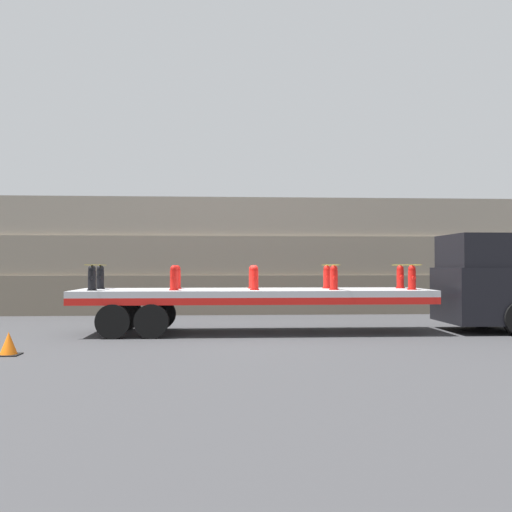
# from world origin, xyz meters

# --- Properties ---
(ground_plane) EXTENTS (120.00, 120.00, 0.00)m
(ground_plane) POSITION_xyz_m (0.00, 0.00, 0.00)
(ground_plane) COLOR #38383A
(rock_cliff) EXTENTS (60.00, 3.30, 4.88)m
(rock_cliff) POSITION_xyz_m (0.00, 7.84, 2.44)
(rock_cliff) COLOR #706656
(rock_cliff) RESTS_ON ground_plane
(truck_cab) EXTENTS (2.58, 2.66, 2.98)m
(truck_cab) POSITION_xyz_m (7.20, 0.00, 1.46)
(truck_cab) COLOR black
(truck_cab) RESTS_ON ground_plane
(flatbed_trailer) EXTENTS (10.53, 2.62, 1.31)m
(flatbed_trailer) POSITION_xyz_m (-0.59, 0.00, 1.08)
(flatbed_trailer) COLOR #B2B2B7
(flatbed_trailer) RESTS_ON ground_plane
(fire_hydrant_black_near_0) EXTENTS (0.28, 0.45, 0.73)m
(fire_hydrant_black_near_0) POSITION_xyz_m (-4.67, -0.56, 1.66)
(fire_hydrant_black_near_0) COLOR black
(fire_hydrant_black_near_0) RESTS_ON flatbed_trailer
(fire_hydrant_black_far_0) EXTENTS (0.28, 0.45, 0.73)m
(fire_hydrant_black_far_0) POSITION_xyz_m (-4.67, 0.56, 1.66)
(fire_hydrant_black_far_0) COLOR black
(fire_hydrant_black_far_0) RESTS_ON flatbed_trailer
(fire_hydrant_red_near_1) EXTENTS (0.28, 0.45, 0.73)m
(fire_hydrant_red_near_1) POSITION_xyz_m (-2.33, -0.56, 1.66)
(fire_hydrant_red_near_1) COLOR red
(fire_hydrant_red_near_1) RESTS_ON flatbed_trailer
(fire_hydrant_red_far_1) EXTENTS (0.28, 0.45, 0.73)m
(fire_hydrant_red_far_1) POSITION_xyz_m (-2.33, 0.56, 1.66)
(fire_hydrant_red_far_1) COLOR red
(fire_hydrant_red_far_1) RESTS_ON flatbed_trailer
(fire_hydrant_red_near_2) EXTENTS (0.28, 0.45, 0.73)m
(fire_hydrant_red_near_2) POSITION_xyz_m (0.00, -0.56, 1.66)
(fire_hydrant_red_near_2) COLOR red
(fire_hydrant_red_near_2) RESTS_ON flatbed_trailer
(fire_hydrant_red_far_2) EXTENTS (0.28, 0.45, 0.73)m
(fire_hydrant_red_far_2) POSITION_xyz_m (0.00, 0.56, 1.66)
(fire_hydrant_red_far_2) COLOR red
(fire_hydrant_red_far_2) RESTS_ON flatbed_trailer
(fire_hydrant_red_near_3) EXTENTS (0.28, 0.45, 0.73)m
(fire_hydrant_red_near_3) POSITION_xyz_m (2.33, -0.56, 1.66)
(fire_hydrant_red_near_3) COLOR red
(fire_hydrant_red_near_3) RESTS_ON flatbed_trailer
(fire_hydrant_red_far_3) EXTENTS (0.28, 0.45, 0.73)m
(fire_hydrant_red_far_3) POSITION_xyz_m (2.33, 0.56, 1.66)
(fire_hydrant_red_far_3) COLOR red
(fire_hydrant_red_far_3) RESTS_ON flatbed_trailer
(fire_hydrant_red_near_4) EXTENTS (0.28, 0.45, 0.73)m
(fire_hydrant_red_near_4) POSITION_xyz_m (4.67, -0.56, 1.66)
(fire_hydrant_red_near_4) COLOR red
(fire_hydrant_red_near_4) RESTS_ON flatbed_trailer
(fire_hydrant_red_far_4) EXTENTS (0.28, 0.45, 0.73)m
(fire_hydrant_red_far_4) POSITION_xyz_m (4.67, 0.56, 1.66)
(fire_hydrant_red_far_4) COLOR red
(fire_hydrant_red_far_4) RESTS_ON flatbed_trailer
(cargo_strap_rear) EXTENTS (0.05, 2.72, 0.01)m
(cargo_strap_rear) POSITION_xyz_m (-4.67, 0.00, 2.04)
(cargo_strap_rear) COLOR yellow
(cargo_strap_rear) RESTS_ON fire_hydrant_black_near_0
(cargo_strap_middle) EXTENTS (0.05, 2.72, 0.01)m
(cargo_strap_middle) POSITION_xyz_m (2.33, 0.00, 2.04)
(cargo_strap_middle) COLOR yellow
(cargo_strap_middle) RESTS_ON fire_hydrant_red_near_3
(cargo_strap_front) EXTENTS (0.05, 2.72, 0.01)m
(cargo_strap_front) POSITION_xyz_m (4.67, 0.00, 2.04)
(cargo_strap_front) COLOR yellow
(cargo_strap_front) RESTS_ON fire_hydrant_red_near_4
(traffic_cone) EXTENTS (0.50, 0.50, 0.52)m
(traffic_cone) POSITION_xyz_m (-5.74, -3.96, 0.25)
(traffic_cone) COLOR black
(traffic_cone) RESTS_ON ground_plane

